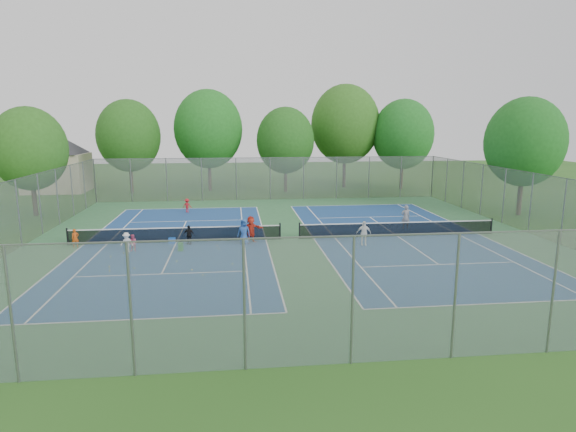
% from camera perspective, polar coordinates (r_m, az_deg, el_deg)
% --- Properties ---
extents(ground, '(120.00, 120.00, 0.00)m').
position_cam_1_polar(ground, '(30.31, 0.21, -2.77)').
color(ground, '#28581B').
rests_on(ground, ground).
extents(court_pad, '(32.00, 32.00, 0.01)m').
position_cam_1_polar(court_pad, '(30.30, 0.21, -2.76)').
color(court_pad, '#31683C').
rests_on(court_pad, ground).
extents(court_left, '(10.97, 23.77, 0.01)m').
position_cam_1_polar(court_left, '(30.32, -13.06, -3.03)').
color(court_left, navy).
rests_on(court_left, court_pad).
extents(court_right, '(10.97, 23.77, 0.01)m').
position_cam_1_polar(court_right, '(31.86, 12.83, -2.34)').
color(court_right, navy).
rests_on(court_right, court_pad).
extents(net_left, '(12.87, 0.10, 0.91)m').
position_cam_1_polar(net_left, '(30.22, -13.10, -2.22)').
color(net_left, black).
rests_on(net_left, ground).
extents(net_right, '(12.87, 0.10, 0.91)m').
position_cam_1_polar(net_right, '(31.77, 12.86, -1.57)').
color(net_right, black).
rests_on(net_right, ground).
extents(fence_north, '(32.00, 0.10, 4.00)m').
position_cam_1_polar(fence_north, '(45.66, -2.13, 4.44)').
color(fence_north, gray).
rests_on(fence_north, ground).
extents(fence_south, '(32.00, 0.10, 4.00)m').
position_cam_1_polar(fence_south, '(14.63, 7.64, -9.98)').
color(fence_south, gray).
rests_on(fence_south, ground).
extents(fence_west, '(0.10, 32.00, 4.00)m').
position_cam_1_polar(fence_west, '(32.25, -29.31, 0.27)').
color(fence_west, gray).
rests_on(fence_west, ground).
extents(fence_east, '(0.10, 32.00, 4.00)m').
position_cam_1_polar(fence_east, '(35.49, 26.83, 1.36)').
color(fence_east, gray).
rests_on(fence_east, ground).
extents(house, '(11.03, 11.03, 7.30)m').
position_cam_1_polar(house, '(56.46, -25.86, 6.86)').
color(house, '#B7A88C').
rests_on(house, ground).
extents(tree_nw, '(6.40, 6.40, 9.58)m').
position_cam_1_polar(tree_nw, '(52.33, -18.36, 9.00)').
color(tree_nw, '#443326').
rests_on(tree_nw, ground).
extents(tree_nl, '(7.20, 7.20, 10.69)m').
position_cam_1_polar(tree_nl, '(52.30, -9.44, 10.12)').
color(tree_nl, '#443326').
rests_on(tree_nl, ground).
extents(tree_nc, '(6.00, 6.00, 8.85)m').
position_cam_1_polar(tree_nc, '(50.56, -0.31, 8.94)').
color(tree_nc, '#443326').
rests_on(tree_nc, ground).
extents(tree_nr, '(7.60, 7.60, 11.42)m').
position_cam_1_polar(tree_nr, '(54.67, 6.79, 10.75)').
color(tree_nr, '#443326').
rests_on(tree_nr, ground).
extents(tree_ne, '(6.60, 6.60, 9.77)m').
position_cam_1_polar(tree_ne, '(54.46, 13.49, 9.39)').
color(tree_ne, '#443326').
rests_on(tree_ne, ground).
extents(tree_side_w, '(5.60, 5.60, 8.47)m').
position_cam_1_polar(tree_side_w, '(42.26, -28.32, 7.02)').
color(tree_side_w, '#443326').
rests_on(tree_side_w, ground).
extents(tree_side_e, '(6.00, 6.00, 9.20)m').
position_cam_1_polar(tree_side_e, '(41.79, 26.26, 7.86)').
color(tree_side_e, '#443326').
rests_on(tree_side_e, ground).
extents(ball_crate, '(0.41, 0.41, 0.34)m').
position_cam_1_polar(ball_crate, '(30.07, -13.59, -2.86)').
color(ball_crate, '#1750AF').
rests_on(ball_crate, ground).
extents(ball_hopper, '(0.30, 0.30, 0.49)m').
position_cam_1_polar(ball_hopper, '(28.15, -12.61, -3.60)').
color(ball_hopper, '#248537').
rests_on(ball_hopper, ground).
extents(student_a, '(0.48, 0.42, 1.12)m').
position_cam_1_polar(student_a, '(30.84, -23.90, -2.43)').
color(student_a, '#C94B12').
rests_on(student_a, ground).
extents(student_b, '(0.54, 0.45, 1.00)m').
position_cam_1_polar(student_b, '(28.68, -17.86, -3.08)').
color(student_b, '#D05077').
rests_on(student_b, ground).
extents(student_c, '(0.80, 0.52, 1.16)m').
position_cam_1_polar(student_c, '(28.58, -18.57, -3.01)').
color(student_c, silver).
rests_on(student_c, ground).
extents(student_d, '(0.74, 0.47, 1.17)m').
position_cam_1_polar(student_d, '(29.52, -11.67, -2.21)').
color(student_d, black).
rests_on(student_d, ground).
extents(student_e, '(0.87, 0.69, 1.56)m').
position_cam_1_polar(student_e, '(28.97, -5.25, -1.88)').
color(student_e, '#285095').
rests_on(student_e, ground).
extents(student_f, '(1.59, 1.11, 1.65)m').
position_cam_1_polar(student_f, '(29.35, -4.41, -1.61)').
color(student_f, red).
rests_on(student_f, ground).
extents(child_far_baseline, '(0.84, 0.64, 1.14)m').
position_cam_1_polar(child_far_baseline, '(40.05, -11.86, 1.22)').
color(child_far_baseline, red).
rests_on(child_far_baseline, ground).
extents(instructor, '(0.63, 0.43, 1.65)m').
position_cam_1_polar(instructor, '(34.13, 13.76, -0.11)').
color(instructor, gray).
rests_on(instructor, ground).
extents(teen_court_b, '(0.91, 0.49, 1.48)m').
position_cam_1_polar(teen_court_b, '(29.04, 8.96, -2.02)').
color(teen_court_b, white).
rests_on(teen_court_b, ground).
extents(tennis_ball_0, '(0.07, 0.07, 0.07)m').
position_cam_1_polar(tennis_ball_0, '(28.88, -8.42, -3.52)').
color(tennis_ball_0, yellow).
rests_on(tennis_ball_0, ground).
extents(tennis_ball_1, '(0.07, 0.07, 0.07)m').
position_cam_1_polar(tennis_ball_1, '(28.17, -8.21, -3.88)').
color(tennis_ball_1, '#ACC82E').
rests_on(tennis_ball_1, ground).
extents(tennis_ball_2, '(0.07, 0.07, 0.07)m').
position_cam_1_polar(tennis_ball_2, '(23.52, -10.05, -6.95)').
color(tennis_ball_2, gold).
rests_on(tennis_ball_2, ground).
extents(tennis_ball_3, '(0.07, 0.07, 0.07)m').
position_cam_1_polar(tennis_ball_3, '(26.09, -13.04, -5.27)').
color(tennis_ball_3, '#CAEB36').
rests_on(tennis_ball_3, ground).
extents(tennis_ball_4, '(0.07, 0.07, 0.07)m').
position_cam_1_polar(tennis_ball_4, '(25.36, -20.39, -6.16)').
color(tennis_ball_4, '#CBD331').
rests_on(tennis_ball_4, ground).
extents(tennis_ball_5, '(0.07, 0.07, 0.07)m').
position_cam_1_polar(tennis_ball_5, '(24.45, -11.31, -6.30)').
color(tennis_ball_5, yellow).
rests_on(tennis_ball_5, ground).
extents(tennis_ball_6, '(0.07, 0.07, 0.07)m').
position_cam_1_polar(tennis_ball_6, '(28.49, -18.90, -4.21)').
color(tennis_ball_6, '#C9DB33').
rests_on(tennis_ball_6, ground).
extents(tennis_ball_7, '(0.07, 0.07, 0.07)m').
position_cam_1_polar(tennis_ball_7, '(26.08, -20.41, -5.69)').
color(tennis_ball_7, yellow).
rests_on(tennis_ball_7, ground).
extents(tennis_ball_8, '(0.07, 0.07, 0.07)m').
position_cam_1_polar(tennis_ball_8, '(25.40, -17.74, -5.96)').
color(tennis_ball_8, '#B7C72E').
rests_on(tennis_ball_8, ground).
extents(tennis_ball_9, '(0.07, 0.07, 0.07)m').
position_cam_1_polar(tennis_ball_9, '(25.11, -6.62, -5.69)').
color(tennis_ball_9, '#C5EF37').
rests_on(tennis_ball_9, ground).
extents(tennis_ball_10, '(0.07, 0.07, 0.07)m').
position_cam_1_polar(tennis_ball_10, '(29.15, -17.79, -3.80)').
color(tennis_ball_10, '#CFEB36').
rests_on(tennis_ball_10, ground).
extents(tennis_ball_11, '(0.07, 0.07, 0.07)m').
position_cam_1_polar(tennis_ball_11, '(27.93, -20.28, -4.60)').
color(tennis_ball_11, '#E0F238').
rests_on(tennis_ball_11, ground).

